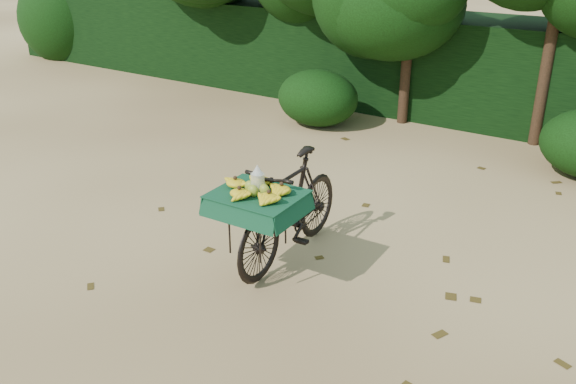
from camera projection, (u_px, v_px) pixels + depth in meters
The scene contains 6 objects.
ground at pixel (351, 280), 6.17m from camera, with size 80.00×80.00×0.00m, color tan.
vendor_bicycle at pixel (289, 207), 6.37m from camera, with size 0.85×1.94×1.16m.
hedge_backdrop at pixel (525, 76), 10.61m from camera, with size 26.00×1.80×1.80m, color black.
tree_row at pixel (481, 13), 9.89m from camera, with size 14.50×2.00×4.00m, color black, non-canonical shape.
bush_clumps at pixel (520, 135), 9.02m from camera, with size 8.80×1.70×0.90m, color black, non-canonical shape.
leaf_litter at pixel (379, 253), 6.67m from camera, with size 7.00×7.30×0.01m, color #433312, non-canonical shape.
Camera 1 is at (2.41, -4.76, 3.30)m, focal length 38.00 mm.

